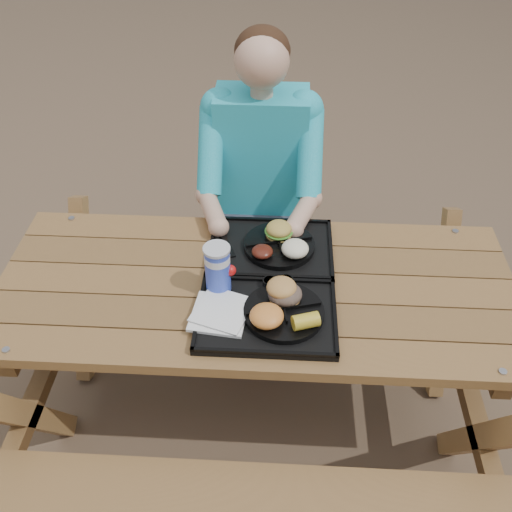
{
  "coord_description": "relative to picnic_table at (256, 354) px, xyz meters",
  "views": [
    {
      "loc": [
        0.08,
        -1.42,
        2.11
      ],
      "look_at": [
        0.0,
        0.0,
        0.88
      ],
      "focal_mm": 40.0,
      "sensor_mm": 36.0,
      "label": 1
    }
  ],
  "objects": [
    {
      "name": "napkin_stack",
      "position": [
        -0.11,
        -0.17,
        0.4
      ],
      "size": [
        0.19,
        0.19,
        0.02
      ],
      "primitive_type": "cube",
      "rotation": [
        0.0,
        0.0,
        -0.11
      ],
      "color": "white",
      "rests_on": "tray_near"
    },
    {
      "name": "sandwich",
      "position": [
        0.1,
        -0.1,
        0.47
      ],
      "size": [
        0.1,
        0.1,
        0.11
      ],
      "primitive_type": null,
      "color": "#C28844",
      "rests_on": "plate_near"
    },
    {
      "name": "cutlery_far",
      "position": [
        -0.12,
        0.19,
        0.4
      ],
      "size": [
        0.09,
        0.16,
        0.01
      ],
      "primitive_type": "cube",
      "rotation": [
        0.0,
        0.0,
        0.38
      ],
      "color": "black",
      "rests_on": "tray_far"
    },
    {
      "name": "plate_near",
      "position": [
        0.1,
        -0.16,
        0.41
      ],
      "size": [
        0.26,
        0.26,
        0.02
      ],
      "primitive_type": "cylinder",
      "color": "black",
      "rests_on": "tray_near"
    },
    {
      "name": "diner",
      "position": [
        -0.01,
        0.68,
        0.27
      ],
      "size": [
        0.48,
        0.84,
        1.28
      ],
      "primitive_type": null,
      "color": "#1BBDBF",
      "rests_on": "ground"
    },
    {
      "name": "baked_beans",
      "position": [
        0.02,
        0.11,
        0.43
      ],
      "size": [
        0.08,
        0.08,
        0.03
      ],
      "primitive_type": "ellipsoid",
      "color": "#501A10",
      "rests_on": "plate_far"
    },
    {
      "name": "mac_cheese",
      "position": [
        0.04,
        -0.21,
        0.44
      ],
      "size": [
        0.11,
        0.11,
        0.05
      ],
      "primitive_type": "ellipsoid",
      "color": "orange",
      "rests_on": "plate_near"
    },
    {
      "name": "burger",
      "position": [
        0.07,
        0.22,
        0.46
      ],
      "size": [
        0.1,
        0.1,
        0.09
      ],
      "primitive_type": null,
      "color": "gold",
      "rests_on": "plate_far"
    },
    {
      "name": "condiment_bbq",
      "position": [
        0.05,
        -0.03,
        0.41
      ],
      "size": [
        0.05,
        0.05,
        0.03
      ],
      "primitive_type": "cylinder",
      "color": "black",
      "rests_on": "tray_near"
    },
    {
      "name": "tray_far",
      "position": [
        0.04,
        0.17,
        0.39
      ],
      "size": [
        0.45,
        0.35,
        0.02
      ],
      "primitive_type": "cube",
      "color": "black",
      "rests_on": "picnic_table"
    },
    {
      "name": "corn_cob",
      "position": [
        0.17,
        -0.22,
        0.44
      ],
      "size": [
        0.1,
        0.1,
        0.05
      ],
      "primitive_type": null,
      "rotation": [
        0.0,
        0.0,
        0.32
      ],
      "color": "gold",
      "rests_on": "plate_near"
    },
    {
      "name": "potato_salad",
      "position": [
        0.13,
        0.12,
        0.44
      ],
      "size": [
        0.1,
        0.1,
        0.05
      ],
      "primitive_type": "ellipsoid",
      "color": "white",
      "rests_on": "plate_far"
    },
    {
      "name": "picnic_table",
      "position": [
        0.0,
        0.0,
        0.0
      ],
      "size": [
        1.8,
        1.49,
        0.75
      ],
      "primitive_type": null,
      "color": "#999999",
      "rests_on": "ground"
    },
    {
      "name": "ground",
      "position": [
        0.0,
        0.0,
        -0.38
      ],
      "size": [
        60.0,
        60.0,
        0.0
      ],
      "primitive_type": "plane",
      "color": "#999999",
      "rests_on": "ground"
    },
    {
      "name": "tray_near",
      "position": [
        0.04,
        -0.15,
        0.39
      ],
      "size": [
        0.45,
        0.35,
        0.02
      ],
      "primitive_type": "cube",
      "color": "black",
      "rests_on": "picnic_table"
    },
    {
      "name": "condiment_mustard",
      "position": [
        0.1,
        -0.02,
        0.41
      ],
      "size": [
        0.05,
        0.05,
        0.03
      ],
      "primitive_type": "cylinder",
      "color": "yellow",
      "rests_on": "tray_near"
    },
    {
      "name": "plate_far",
      "position": [
        0.07,
        0.18,
        0.41
      ],
      "size": [
        0.26,
        0.26,
        0.02
      ],
      "primitive_type": "cylinder",
      "color": "black",
      "rests_on": "tray_far"
    },
    {
      "name": "soda_cup",
      "position": [
        -0.12,
        -0.05,
        0.48
      ],
      "size": [
        0.08,
        0.08,
        0.17
      ],
      "primitive_type": "cylinder",
      "color": "#1B37CB",
      "rests_on": "tray_near"
    }
  ]
}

